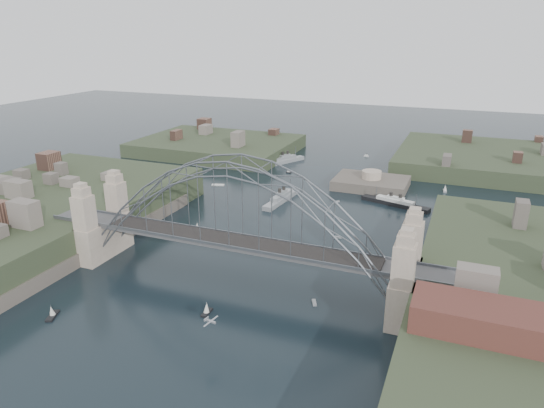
{
  "coord_description": "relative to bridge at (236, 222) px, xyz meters",
  "views": [
    {
      "loc": [
        38.5,
        -76.87,
        46.08
      ],
      "look_at": [
        0.0,
        18.0,
        10.0
      ],
      "focal_mm": 32.59,
      "sensor_mm": 36.0,
      "label": 1
    }
  ],
  "objects": [
    {
      "name": "ground",
      "position": [
        0.0,
        0.0,
        -12.32
      ],
      "size": [
        500.0,
        500.0,
        0.0
      ],
      "primitive_type": "plane",
      "color": "black",
      "rests_on": "ground"
    },
    {
      "name": "bridge",
      "position": [
        0.0,
        0.0,
        0.0
      ],
      "size": [
        84.0,
        13.8,
        24.6
      ],
      "color": "#4A4B4D",
      "rests_on": "ground"
    },
    {
      "name": "shore_west",
      "position": [
        -57.32,
        0.0,
        -10.35
      ],
      "size": [
        50.5,
        90.0,
        12.0
      ],
      "color": "#2F3A23",
      "rests_on": "ground"
    },
    {
      "name": "headland_nw",
      "position": [
        -55.0,
        95.0,
        -11.82
      ],
      "size": [
        60.0,
        45.0,
        9.0
      ],
      "primitive_type": "cube",
      "color": "#2F3A23",
      "rests_on": "ground"
    },
    {
      "name": "headland_ne",
      "position": [
        50.0,
        110.0,
        -11.57
      ],
      "size": [
        70.0,
        55.0,
        9.5
      ],
      "primitive_type": "cube",
      "color": "#2F3A23",
      "rests_on": "ground"
    },
    {
      "name": "fort_island",
      "position": [
        12.0,
        70.0,
        -12.66
      ],
      "size": [
        22.0,
        16.0,
        9.4
      ],
      "color": "#524A41",
      "rests_on": "ground"
    },
    {
      "name": "wharf_shed",
      "position": [
        44.0,
        -14.0,
        -2.32
      ],
      "size": [
        20.0,
        8.0,
        4.0
      ],
      "primitive_type": "cube",
      "color": "#592D26",
      "rests_on": "shore_east"
    },
    {
      "name": "naval_cruiser_near",
      "position": [
        -9.0,
        47.53,
        -11.44
      ],
      "size": [
        4.18,
        19.18,
        5.71
      ],
      "color": "#92979B",
      "rests_on": "ground"
    },
    {
      "name": "naval_cruiser_far",
      "position": [
        -23.38,
        88.51,
        -11.41
      ],
      "size": [
        10.09,
        16.5,
        5.85
      ],
      "color": "#92979B",
      "rests_on": "ground"
    },
    {
      "name": "ocean_liner",
      "position": [
        21.56,
        56.08,
        -11.57
      ],
      "size": [
        19.63,
        8.22,
        4.83
      ],
      "color": "black",
      "rests_on": "ground"
    },
    {
      "name": "aeroplane",
      "position": [
        6.19,
        -21.8,
        -6.88
      ],
      "size": [
        1.84,
        3.36,
        0.49
      ],
      "color": "#A6A8AE"
    },
    {
      "name": "small_boat_a",
      "position": [
        -20.26,
        19.43,
        -11.53
      ],
      "size": [
        2.9,
        1.77,
        2.38
      ],
      "color": "white",
      "rests_on": "ground"
    },
    {
      "name": "small_boat_b",
      "position": [
        12.61,
        27.8,
        -12.17
      ],
      "size": [
        2.12,
        1.02,
        0.45
      ],
      "color": "white",
      "rests_on": "ground"
    },
    {
      "name": "small_boat_c",
      "position": [
        0.29,
        -12.61,
        -11.55
      ],
      "size": [
        1.03,
        2.89,
        2.38
      ],
      "color": "white",
      "rests_on": "ground"
    },
    {
      "name": "small_boat_d",
      "position": [
        27.26,
        41.34,
        -12.17
      ],
      "size": [
        2.21,
        2.33,
        0.45
      ],
      "color": "white",
      "rests_on": "ground"
    },
    {
      "name": "small_boat_e",
      "position": [
        -33.03,
        54.19,
        -12.17
      ],
      "size": [
        4.13,
        2.32,
        0.45
      ],
      "color": "white",
      "rests_on": "ground"
    },
    {
      "name": "small_boat_f",
      "position": [
        5.81,
        52.58,
        -12.17
      ],
      "size": [
        1.54,
        1.52,
        0.45
      ],
      "color": "white",
      "rests_on": "ground"
    },
    {
      "name": "small_boat_h",
      "position": [
        -17.36,
        76.05,
        -12.03
      ],
      "size": [
        1.8,
        0.78,
        1.43
      ],
      "color": "white",
      "rests_on": "ground"
    },
    {
      "name": "small_boat_i",
      "position": [
        34.59,
        9.73,
        -12.04
      ],
      "size": [
        2.67,
        1.01,
        1.43
      ],
      "color": "white",
      "rests_on": "ground"
    },
    {
      "name": "small_boat_j",
      "position": [
        -23.57,
        -23.43,
        -11.64
      ],
      "size": [
        2.34,
        3.63,
        2.38
      ],
      "color": "white",
      "rests_on": "ground"
    },
    {
      "name": "small_boat_k",
      "position": [
        2.4,
        109.31,
        -12.03
      ],
      "size": [
        1.86,
        0.71,
        1.43
      ],
      "color": "white",
      "rests_on": "ground"
    },
    {
      "name": "small_boat_l",
      "position": [
        -35.67,
        24.58,
        -12.17
      ],
      "size": [
        3.0,
        1.67,
        0.45
      ],
      "color": "white",
      "rests_on": "ground"
    },
    {
      "name": "small_boat_m",
      "position": [
        16.46,
        -2.49,
        -12.17
      ],
      "size": [
        1.42,
        2.11,
        0.45
      ],
      "color": "white",
      "rests_on": "ground"
    },
    {
      "name": "small_boat_n",
      "position": [
        33.59,
        74.66,
        -11.56
      ],
      "size": [
        1.31,
        3.07,
        2.38
      ],
      "color": "white",
      "rests_on": "ground"
    }
  ]
}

